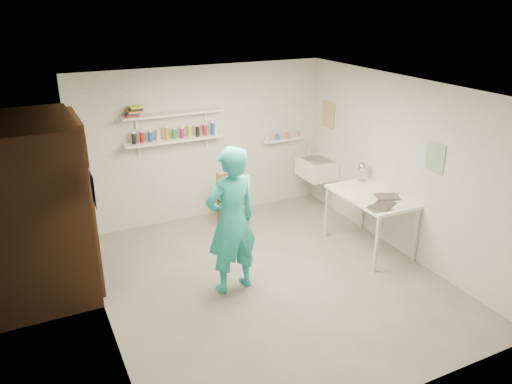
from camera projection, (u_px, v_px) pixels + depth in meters
name	position (u px, v px, depth m)	size (l,w,h in m)	color
floor	(270.00, 280.00, 6.33)	(4.00, 4.50, 0.02)	slate
ceiling	(272.00, 89.00, 5.44)	(4.00, 4.50, 0.02)	silver
wall_back	(204.00, 144.00, 7.78)	(4.00, 0.02, 2.40)	silver
wall_front	(401.00, 284.00, 4.00)	(4.00, 0.02, 2.40)	silver
wall_left	(96.00, 223.00, 5.07)	(0.02, 4.50, 2.40)	silver
wall_right	(403.00, 167.00, 6.71)	(0.02, 4.50, 2.40)	silver
doorway_recess	(85.00, 205.00, 6.03)	(0.02, 0.90, 2.00)	black
corridor_box	(20.00, 211.00, 5.72)	(1.40, 1.50, 2.10)	brown
door_lintel	(75.00, 119.00, 5.65)	(0.06, 1.05, 0.10)	brown
door_jamb_near	(93.00, 220.00, 5.62)	(0.06, 0.10, 2.00)	brown
door_jamb_far	(81.00, 191.00, 6.45)	(0.06, 0.10, 2.00)	brown
shelf_lower	(175.00, 140.00, 7.41)	(1.50, 0.22, 0.03)	white
shelf_upper	(173.00, 114.00, 7.26)	(1.50, 0.22, 0.03)	white
ledge_shelf	(282.00, 140.00, 8.28)	(0.70, 0.14, 0.03)	white
poster_left	(93.00, 189.00, 4.99)	(0.01, 0.28, 0.36)	#334C7F
poster_right_a	(328.00, 115.00, 8.07)	(0.01, 0.34, 0.42)	#995933
poster_right_b	(435.00, 157.00, 6.13)	(0.01, 0.30, 0.38)	#3F724C
belfast_sink	(317.00, 168.00, 8.21)	(0.48, 0.60, 0.30)	white
man	(232.00, 221.00, 5.81)	(0.66, 0.43, 1.82)	teal
wall_clock	(226.00, 190.00, 5.89)	(0.33, 0.33, 0.04)	tan
wooden_chair	(231.00, 200.00, 7.62)	(0.41, 0.39, 0.88)	brown
work_table	(369.00, 222.00, 6.97)	(0.74, 1.23, 0.82)	white
desk_lamp	(363.00, 167.00, 7.23)	(0.15, 0.15, 0.15)	silver
spray_cans	(174.00, 134.00, 7.37)	(1.34, 0.06, 0.17)	black
book_stack	(134.00, 112.00, 7.00)	(0.26, 0.14, 0.14)	red
ledge_pots	(282.00, 136.00, 8.26)	(0.48, 0.07, 0.09)	silver
papers	(372.00, 194.00, 6.81)	(0.30, 0.22, 0.03)	silver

